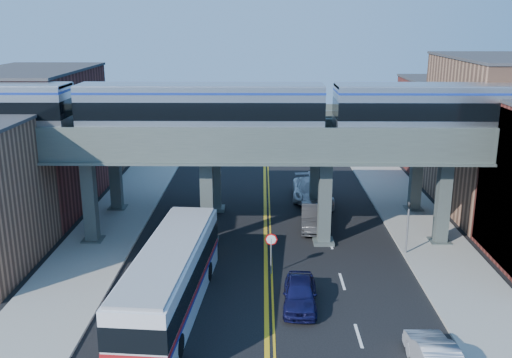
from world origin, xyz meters
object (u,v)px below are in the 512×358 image
Objects in this scene: transit_train at (201,109)px; transit_bus at (170,279)px; car_lane_a at (300,293)px; stop_sign at (271,247)px; car_lane_b at (314,216)px; car_lane_d at (313,192)px; traffic_signal at (408,222)px; car_lane_c at (308,189)px.

transit_train is 3.63× the size of transit_bus.
transit_train is at bearing -0.56° from transit_bus.
transit_train is 13.84m from car_lane_a.
stop_sign is 4.41m from car_lane_a.
car_lane_d is (0.49, 6.10, 0.05)m from car_lane_b.
traffic_signal is 0.65× the size of car_lane_d.
stop_sign is 0.19× the size of transit_bus.
traffic_signal reaches higher than car_lane_c.
traffic_signal is at bearing -63.43° from car_lane_c.
transit_train is 7.73× the size of car_lane_d.
car_lane_c is at bearing 92.18° from car_lane_b.
transit_train is 8.66× the size of car_lane_c.
transit_train is 15.29m from traffic_signal.
transit_bus is (-0.83, -9.50, -7.57)m from transit_train.
traffic_signal is at bearing -57.80° from transit_bus.
traffic_signal is 0.78× the size of car_lane_b.
car_lane_a is 0.70× the size of car_lane_d.
car_lane_c is at bearing 100.67° from car_lane_d.
stop_sign is at bearing -47.84° from transit_train.
car_lane_a is 12.20m from car_lane_b.
stop_sign reaches higher than car_lane_d.
transit_train is 15.56m from car_lane_c.
transit_bus is at bearing -152.27° from traffic_signal.
transit_bus reaches higher than car_lane_c.
stop_sign is at bearing 113.97° from car_lane_a.
car_lane_d reaches higher than car_lane_a.
car_lane_b is 0.93× the size of car_lane_c.
transit_bus is 15.26m from car_lane_b.
car_lane_d is at bearing 75.05° from stop_sign.
car_lane_b is (7.82, 3.04, -8.47)m from transit_train.
transit_bus is (-14.26, -7.50, -0.53)m from traffic_signal.
transit_bus is 2.39× the size of car_lane_c.
car_lane_b is (-5.61, 5.04, -1.43)m from traffic_signal.
car_lane_c is (1.93, 19.30, 0.03)m from car_lane_a.
car_lane_b is 6.12m from car_lane_d.
transit_train reaches higher than stop_sign.
traffic_signal is (13.43, -2.00, -7.04)m from transit_train.
car_lane_c is at bearing 77.33° from stop_sign.
stop_sign is 14.66m from car_lane_d.
traffic_signal reaches higher than car_lane_b.
transit_train is at bearing 127.28° from car_lane_a.
stop_sign is 15.68m from car_lane_c.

